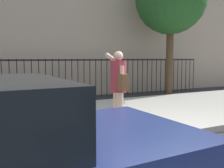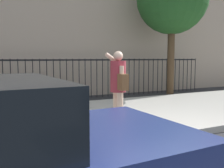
% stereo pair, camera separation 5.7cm
% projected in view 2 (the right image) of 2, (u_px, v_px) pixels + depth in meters
% --- Properties ---
extents(ground_plane, '(60.00, 60.00, 0.00)m').
position_uv_depth(ground_plane, '(182.00, 139.00, 5.17)').
color(ground_plane, '#28282B').
extents(sidewalk, '(28.00, 4.40, 0.15)m').
position_uv_depth(sidewalk, '(128.00, 114.00, 7.13)').
color(sidewalk, '#B2ADA3').
rests_on(sidewalk, ground).
extents(iron_fence, '(12.03, 0.04, 1.60)m').
position_uv_depth(iron_fence, '(82.00, 73.00, 10.34)').
color(iron_fence, black).
rests_on(iron_fence, ground).
extents(pedestrian_on_phone, '(0.48, 0.67, 1.62)m').
position_uv_depth(pedestrian_on_phone, '(119.00, 83.00, 5.59)').
color(pedestrian_on_phone, beige).
rests_on(pedestrian_on_phone, sidewalk).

